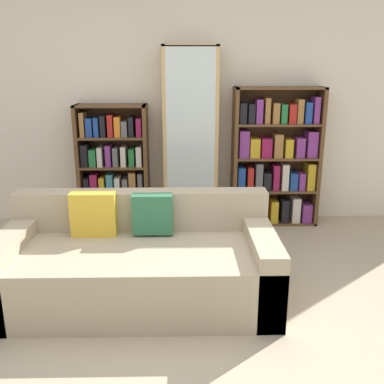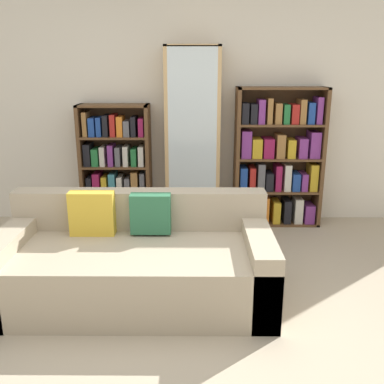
% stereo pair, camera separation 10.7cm
% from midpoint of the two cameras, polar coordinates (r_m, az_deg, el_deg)
% --- Properties ---
extents(ground_plane, '(16.00, 16.00, 0.00)m').
position_cam_midpoint_polar(ground_plane, '(3.04, -2.61, -19.25)').
color(ground_plane, tan).
extents(wall_back, '(6.97, 0.06, 2.70)m').
position_cam_midpoint_polar(wall_back, '(4.97, -2.14, 11.55)').
color(wall_back, silver).
rests_on(wall_back, ground).
extents(couch, '(2.10, 0.99, 0.81)m').
position_cam_midpoint_polar(couch, '(3.43, -8.07, -9.46)').
color(couch, tan).
rests_on(couch, ground).
extents(bookshelf_left, '(0.79, 0.32, 1.37)m').
position_cam_midpoint_polar(bookshelf_left, '(4.95, -11.07, 3.19)').
color(bookshelf_left, brown).
rests_on(bookshelf_left, ground).
extents(display_cabinet, '(0.60, 0.36, 1.99)m').
position_cam_midpoint_polar(display_cabinet, '(4.80, -0.86, 7.04)').
color(display_cabinet, tan).
rests_on(display_cabinet, ground).
extents(bookshelf_right, '(0.98, 0.32, 1.56)m').
position_cam_midpoint_polar(bookshelf_right, '(4.96, 10.49, 4.27)').
color(bookshelf_right, brown).
rests_on(bookshelf_right, ground).
extents(wine_bottle, '(0.09, 0.09, 0.33)m').
position_cam_midpoint_polar(wine_bottle, '(4.56, 7.00, -4.73)').
color(wine_bottle, '#192333').
rests_on(wine_bottle, ground).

